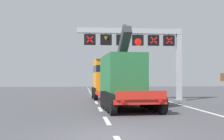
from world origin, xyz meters
TOP-DOWN VIEW (x-y plane):
  - ground at (0.00, 0.00)m, footprint 112.00×112.00m
  - lane_markings at (0.16, 21.04)m, footprint 0.20×56.68m
  - edge_line_right at (6.20, 12.00)m, footprint 0.20×63.00m
  - overhead_lane_gantry at (4.13, 14.80)m, footprint 9.22×0.90m
  - heavy_haul_truck_red at (1.65, 13.11)m, footprint 3.58×14.15m

SIDE VIEW (x-z plane):
  - ground at x=0.00m, z-range 0.00..0.00m
  - edge_line_right at x=6.20m, z-range 0.00..0.01m
  - lane_markings at x=0.16m, z-range 0.00..0.01m
  - heavy_haul_truck_red at x=1.65m, z-range -0.66..4.64m
  - overhead_lane_gantry at x=4.13m, z-range 1.69..8.20m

